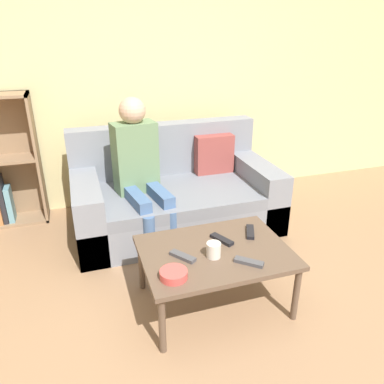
# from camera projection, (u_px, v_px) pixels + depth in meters

# --- Properties ---
(wall_back) EXTENTS (12.00, 0.06, 2.60)m
(wall_back) POSITION_uv_depth(u_px,v_px,m) (146.00, 69.00, 3.50)
(wall_back) COLOR beige
(wall_back) RESTS_ON ground_plane
(couch) EXTENTS (1.73, 0.95, 0.85)m
(couch) POSITION_uv_depth(u_px,v_px,m) (175.00, 196.00, 3.34)
(couch) COLOR gray
(couch) RESTS_ON ground_plane
(coffee_table) EXTENTS (0.91, 0.67, 0.40)m
(coffee_table) POSITION_uv_depth(u_px,v_px,m) (215.00, 255.00, 2.32)
(coffee_table) COLOR brown
(coffee_table) RESTS_ON ground_plane
(person_adult) EXTENTS (0.42, 0.69, 1.16)m
(person_adult) POSITION_uv_depth(u_px,v_px,m) (139.00, 163.00, 3.02)
(person_adult) COLOR #476693
(person_adult) RESTS_ON ground_plane
(cup_near) EXTENTS (0.09, 0.09, 0.09)m
(cup_near) POSITION_uv_depth(u_px,v_px,m) (214.00, 250.00, 2.22)
(cup_near) COLOR silver
(cup_near) RESTS_ON coffee_table
(tv_remote_0) EXTENTS (0.14, 0.17, 0.02)m
(tv_remote_0) POSITION_uv_depth(u_px,v_px,m) (183.00, 256.00, 2.22)
(tv_remote_0) COLOR #47474C
(tv_remote_0) RESTS_ON coffee_table
(tv_remote_1) EXTENTS (0.12, 0.17, 0.02)m
(tv_remote_1) POSITION_uv_depth(u_px,v_px,m) (222.00, 239.00, 2.40)
(tv_remote_1) COLOR black
(tv_remote_1) RESTS_ON coffee_table
(tv_remote_2) EXTENTS (0.16, 0.15, 0.02)m
(tv_remote_2) POSITION_uv_depth(u_px,v_px,m) (249.00, 262.00, 2.17)
(tv_remote_2) COLOR #47474C
(tv_remote_2) RESTS_ON coffee_table
(tv_remote_3) EXTENTS (0.11, 0.17, 0.02)m
(tv_remote_3) POSITION_uv_depth(u_px,v_px,m) (250.00, 232.00, 2.48)
(tv_remote_3) COLOR black
(tv_remote_3) RESTS_ON coffee_table
(snack_bowl) EXTENTS (0.15, 0.15, 0.05)m
(snack_bowl) POSITION_uv_depth(u_px,v_px,m) (174.00, 274.00, 2.04)
(snack_bowl) COLOR #DB4C47
(snack_bowl) RESTS_ON coffee_table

